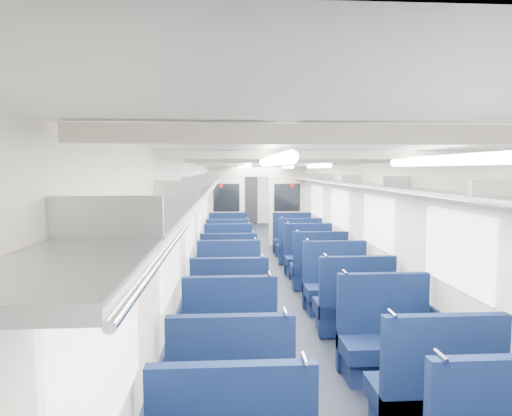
{
  "coord_description": "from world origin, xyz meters",
  "views": [
    {
      "loc": [
        -0.85,
        -9.41,
        2.2
      ],
      "look_at": [
        -0.1,
        2.3,
        1.2
      ],
      "focal_mm": 31.64,
      "sensor_mm": 36.0,
      "label": 1
    }
  ],
  "objects_px": {
    "seat_9": "(354,309)",
    "seat_10": "(229,288)",
    "seat_4": "(231,399)",
    "seat_14": "(229,261)",
    "seat_15": "(309,260)",
    "seat_17": "(299,249)",
    "seat_12": "(229,273)",
    "seat_19": "(293,242)",
    "end_door": "(248,199)",
    "seat_16": "(228,251)",
    "seat_18": "(228,242)",
    "seat_6": "(230,350)",
    "seat_13": "(319,270)",
    "seat_11": "(336,290)",
    "seat_5": "(435,398)",
    "bulkhead": "(257,203)",
    "seat_8": "(230,312)",
    "seat_7": "(386,345)"
  },
  "relations": [
    {
      "from": "seat_11",
      "to": "seat_19",
      "type": "distance_m",
      "value": 4.69
    },
    {
      "from": "seat_8",
      "to": "seat_14",
      "type": "relative_size",
      "value": 1.0
    },
    {
      "from": "seat_12",
      "to": "seat_19",
      "type": "xyz_separation_m",
      "value": [
        1.66,
        3.48,
        0.0
      ]
    },
    {
      "from": "bulkhead",
      "to": "seat_10",
      "type": "xyz_separation_m",
      "value": [
        -0.83,
        -6.03,
        -0.89
      ]
    },
    {
      "from": "seat_8",
      "to": "seat_19",
      "type": "xyz_separation_m",
      "value": [
        1.66,
        5.67,
        0.0
      ]
    },
    {
      "from": "seat_4",
      "to": "seat_16",
      "type": "distance_m",
      "value": 6.72
    },
    {
      "from": "seat_5",
      "to": "seat_7",
      "type": "distance_m",
      "value": 1.12
    },
    {
      "from": "seat_7",
      "to": "seat_17",
      "type": "distance_m",
      "value": 5.81
    },
    {
      "from": "seat_6",
      "to": "seat_9",
      "type": "relative_size",
      "value": 1.0
    },
    {
      "from": "end_door",
      "to": "seat_10",
      "type": "height_order",
      "value": "end_door"
    },
    {
      "from": "seat_18",
      "to": "seat_19",
      "type": "distance_m",
      "value": 1.66
    },
    {
      "from": "seat_4",
      "to": "seat_18",
      "type": "distance_m",
      "value": 8.02
    },
    {
      "from": "seat_7",
      "to": "seat_19",
      "type": "xyz_separation_m",
      "value": [
        0.0,
        6.9,
        0.0
      ]
    },
    {
      "from": "seat_7",
      "to": "seat_16",
      "type": "relative_size",
      "value": 1.0
    },
    {
      "from": "seat_7",
      "to": "seat_11",
      "type": "relative_size",
      "value": 1.0
    },
    {
      "from": "seat_12",
      "to": "seat_17",
      "type": "xyz_separation_m",
      "value": [
        1.66,
        2.39,
        0.0
      ]
    },
    {
      "from": "seat_7",
      "to": "seat_19",
      "type": "bearing_deg",
      "value": 90.0
    },
    {
      "from": "seat_9",
      "to": "seat_11",
      "type": "xyz_separation_m",
      "value": [
        0.0,
        0.99,
        0.0
      ]
    },
    {
      "from": "bulkhead",
      "to": "seat_16",
      "type": "relative_size",
      "value": 2.51
    },
    {
      "from": "end_door",
      "to": "seat_17",
      "type": "relative_size",
      "value": 1.79
    },
    {
      "from": "seat_8",
      "to": "seat_17",
      "type": "height_order",
      "value": "same"
    },
    {
      "from": "seat_6",
      "to": "seat_13",
      "type": "xyz_separation_m",
      "value": [
        1.66,
        3.6,
        0.0
      ]
    },
    {
      "from": "seat_6",
      "to": "bulkhead",
      "type": "bearing_deg",
      "value": 84.39
    },
    {
      "from": "bulkhead",
      "to": "seat_9",
      "type": "distance_m",
      "value": 7.28
    },
    {
      "from": "seat_8",
      "to": "seat_13",
      "type": "height_order",
      "value": "same"
    },
    {
      "from": "seat_4",
      "to": "seat_9",
      "type": "height_order",
      "value": "same"
    },
    {
      "from": "seat_9",
      "to": "seat_15",
      "type": "relative_size",
      "value": 1.0
    },
    {
      "from": "end_door",
      "to": "seat_16",
      "type": "xyz_separation_m",
      "value": [
        -0.83,
        -8.1,
        -0.66
      ]
    },
    {
      "from": "seat_7",
      "to": "seat_15",
      "type": "bearing_deg",
      "value": 90.0
    },
    {
      "from": "seat_9",
      "to": "seat_10",
      "type": "xyz_separation_m",
      "value": [
        -1.66,
        1.15,
        0.0
      ]
    },
    {
      "from": "seat_9",
      "to": "seat_11",
      "type": "height_order",
      "value": "same"
    },
    {
      "from": "seat_10",
      "to": "seat_18",
      "type": "relative_size",
      "value": 1.0
    },
    {
      "from": "seat_9",
      "to": "seat_14",
      "type": "relative_size",
      "value": 1.0
    },
    {
      "from": "end_door",
      "to": "seat_16",
      "type": "distance_m",
      "value": 8.17
    },
    {
      "from": "seat_9",
      "to": "seat_4",
      "type": "bearing_deg",
      "value": -126.29
    },
    {
      "from": "end_door",
      "to": "seat_6",
      "type": "xyz_separation_m",
      "value": [
        -0.83,
        -13.84,
        -0.66
      ]
    },
    {
      "from": "seat_13",
      "to": "seat_14",
      "type": "bearing_deg",
      "value": 148.95
    },
    {
      "from": "seat_5",
      "to": "seat_19",
      "type": "height_order",
      "value": "same"
    },
    {
      "from": "end_door",
      "to": "bulkhead",
      "type": "bearing_deg",
      "value": -90.0
    },
    {
      "from": "seat_12",
      "to": "seat_14",
      "type": "height_order",
      "value": "same"
    },
    {
      "from": "seat_4",
      "to": "seat_13",
      "type": "relative_size",
      "value": 1.0
    },
    {
      "from": "seat_6",
      "to": "seat_15",
      "type": "bearing_deg",
      "value": 70.12
    },
    {
      "from": "seat_4",
      "to": "seat_14",
      "type": "xyz_separation_m",
      "value": [
        0.0,
        5.58,
        0.0
      ]
    },
    {
      "from": "seat_19",
      "to": "seat_9",
      "type": "bearing_deg",
      "value": -90.0
    },
    {
      "from": "seat_8",
      "to": "seat_18",
      "type": "distance_m",
      "value": 5.76
    },
    {
      "from": "seat_18",
      "to": "seat_12",
      "type": "bearing_deg",
      "value": -90.0
    },
    {
      "from": "seat_15",
      "to": "seat_17",
      "type": "relative_size",
      "value": 1.0
    },
    {
      "from": "seat_4",
      "to": "seat_19",
      "type": "bearing_deg",
      "value": 78.18
    },
    {
      "from": "seat_4",
      "to": "seat_6",
      "type": "distance_m",
      "value": 0.99
    },
    {
      "from": "seat_4",
      "to": "seat_19",
      "type": "relative_size",
      "value": 1.0
    }
  ]
}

